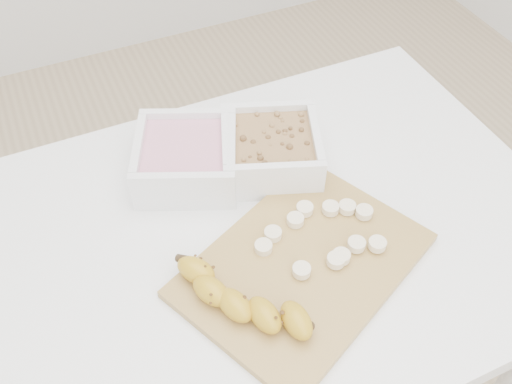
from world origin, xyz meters
name	(u,v)px	position (x,y,z in m)	size (l,w,h in m)	color
table	(263,262)	(0.00, 0.00, 0.65)	(1.00, 0.70, 0.75)	white
bowl_yogurt	(186,158)	(-0.07, 0.17, 0.79)	(0.23, 0.23, 0.08)	white
bowl_granola	(271,149)	(0.07, 0.13, 0.79)	(0.22, 0.22, 0.08)	white
cutting_board	(303,265)	(0.02, -0.09, 0.76)	(0.37, 0.26, 0.01)	#AA8449
banana	(245,300)	(-0.09, -0.13, 0.78)	(0.06, 0.22, 0.04)	#B6891A
banana_slices	(324,234)	(0.08, -0.07, 0.77)	(0.21, 0.14, 0.02)	#F6E5BD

